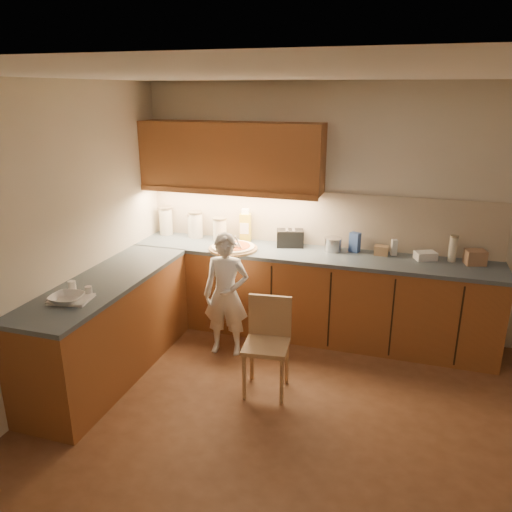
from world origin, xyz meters
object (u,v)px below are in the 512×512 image
pizza_on_board (233,248)px  child (226,295)px  oil_jug (246,226)px  toaster (290,238)px  wooden_chair (268,338)px

pizza_on_board → child: bearing=-78.7°
oil_jug → child: bearing=-84.9°
pizza_on_board → child: 0.59m
oil_jug → toaster: size_ratio=1.16×
child → oil_jug: size_ratio=3.38×
pizza_on_board → child: size_ratio=0.42×
toaster → child: bearing=-135.5°
child → wooden_chair: 0.76m
oil_jug → toaster: oil_jug is taller
child → pizza_on_board: bearing=94.4°
oil_jug → toaster: (0.51, -0.04, -0.08)m
child → oil_jug: 0.95m
wooden_chair → toaster: (-0.12, 1.27, 0.53)m
wooden_chair → oil_jug: oil_jug is taller
pizza_on_board → wooden_chair: (0.66, -0.97, -0.46)m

